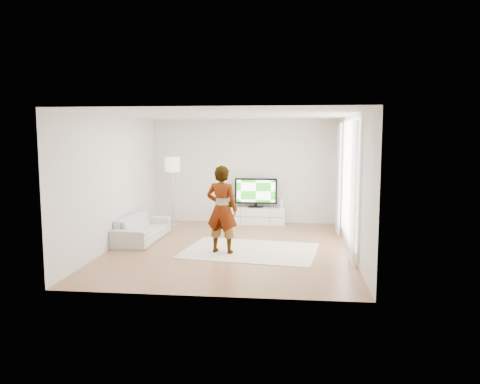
# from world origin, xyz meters

# --- Properties ---
(floor) EXTENTS (6.00, 6.00, 0.00)m
(floor) POSITION_xyz_m (0.00, 0.00, 0.00)
(floor) COLOR #A8734C
(floor) RESTS_ON ground
(ceiling) EXTENTS (6.00, 6.00, 0.00)m
(ceiling) POSITION_xyz_m (0.00, 0.00, 2.80)
(ceiling) COLOR white
(ceiling) RESTS_ON wall_back
(wall_left) EXTENTS (0.02, 6.00, 2.80)m
(wall_left) POSITION_xyz_m (-2.50, 0.00, 1.40)
(wall_left) COLOR silver
(wall_left) RESTS_ON floor
(wall_right) EXTENTS (0.02, 6.00, 2.80)m
(wall_right) POSITION_xyz_m (2.50, 0.00, 1.40)
(wall_right) COLOR silver
(wall_right) RESTS_ON floor
(wall_back) EXTENTS (5.00, 0.02, 2.80)m
(wall_back) POSITION_xyz_m (0.00, 3.00, 1.40)
(wall_back) COLOR silver
(wall_back) RESTS_ON floor
(wall_front) EXTENTS (5.00, 0.02, 2.80)m
(wall_front) POSITION_xyz_m (0.00, -3.00, 1.40)
(wall_front) COLOR silver
(wall_front) RESTS_ON floor
(window) EXTENTS (0.01, 2.60, 2.50)m
(window) POSITION_xyz_m (2.48, 0.30, 1.45)
(window) COLOR white
(window) RESTS_ON wall_right
(curtain_near) EXTENTS (0.04, 0.70, 2.60)m
(curtain_near) POSITION_xyz_m (2.40, -1.00, 1.35)
(curtain_near) COLOR white
(curtain_near) RESTS_ON floor
(curtain_far) EXTENTS (0.04, 0.70, 2.60)m
(curtain_far) POSITION_xyz_m (2.40, 1.60, 1.35)
(curtain_far) COLOR white
(curtain_far) RESTS_ON floor
(media_console) EXTENTS (1.57, 0.45, 0.44)m
(media_console) POSITION_xyz_m (0.34, 2.76, 0.22)
(media_console) COLOR white
(media_console) RESTS_ON floor
(television) EXTENTS (1.13, 0.22, 0.79)m
(television) POSITION_xyz_m (0.34, 2.79, 0.87)
(television) COLOR black
(television) RESTS_ON media_console
(game_console) EXTENTS (0.06, 0.18, 0.24)m
(game_console) POSITION_xyz_m (1.03, 2.76, 0.56)
(game_console) COLOR white
(game_console) RESTS_ON media_console
(potted_plant) EXTENTS (0.25, 0.25, 0.36)m
(potted_plant) POSITION_xyz_m (-0.33, 2.77, 0.62)
(potted_plant) COLOR #3F7238
(potted_plant) RESTS_ON media_console
(rug) EXTENTS (2.92, 2.29, 0.01)m
(rug) POSITION_xyz_m (0.45, -0.21, 0.01)
(rug) COLOR beige
(rug) RESTS_ON floor
(player) EXTENTS (0.72, 0.55, 1.78)m
(player) POSITION_xyz_m (-0.11, -0.44, 0.90)
(player) COLOR #334772
(player) RESTS_ON rug
(sofa) EXTENTS (0.82, 1.98, 0.57)m
(sofa) POSITION_xyz_m (-2.08, 0.52, 0.29)
(sofa) COLOR #BBBCB6
(sofa) RESTS_ON floor
(floor_lamp) EXTENTS (0.40, 0.40, 1.81)m
(floor_lamp) POSITION_xyz_m (-1.84, 2.39, 1.53)
(floor_lamp) COLOR silver
(floor_lamp) RESTS_ON floor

